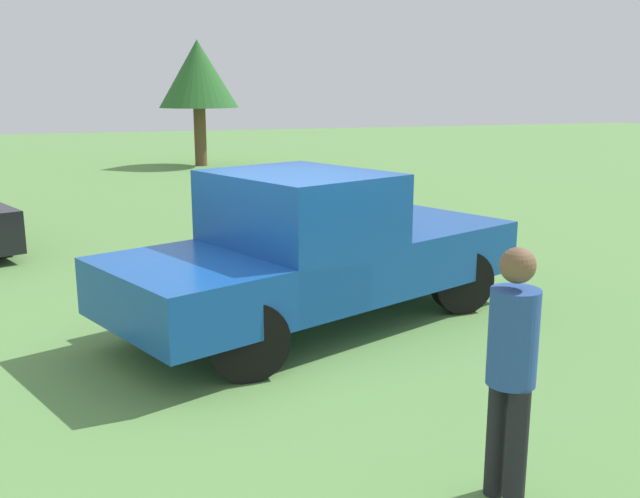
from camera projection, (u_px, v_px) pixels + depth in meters
The scene contains 4 objects.
ground_plane at pixel (272, 345), 7.69m from camera, with size 80.00×80.00×0.00m, color #5B8C47.
pickup_truck at pixel (311, 247), 8.12m from camera, with size 5.37×3.66×1.81m.
person_bystander at pixel (512, 362), 4.57m from camera, with size 0.35×0.35×1.75m.
tree_back_right at pixel (198, 75), 24.79m from camera, with size 2.77×2.77×4.37m.
Camera 1 is at (-1.87, -7.04, 2.72)m, focal length 39.89 mm.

